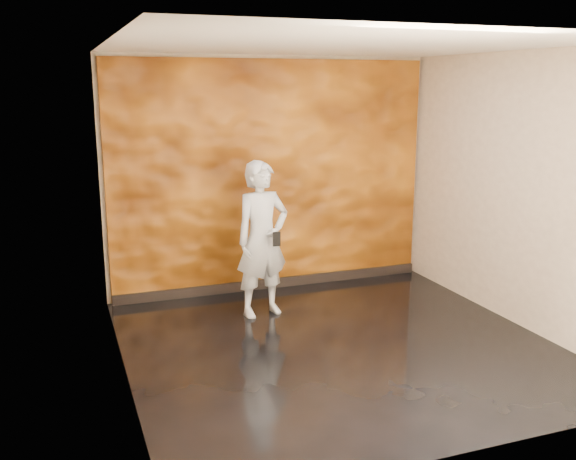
# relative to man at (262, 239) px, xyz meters

# --- Properties ---
(room) EXTENTS (4.02, 4.02, 2.81)m
(room) POSITION_rel_man_xyz_m (0.42, -1.09, 0.56)
(room) COLOR black
(room) RESTS_ON ground
(feature_wall) EXTENTS (3.90, 0.06, 2.75)m
(feature_wall) POSITION_rel_man_xyz_m (0.42, 0.87, 0.54)
(feature_wall) COLOR orange
(feature_wall) RESTS_ON ground
(baseboard) EXTENTS (3.90, 0.04, 0.12)m
(baseboard) POSITION_rel_man_xyz_m (0.42, 0.83, -0.78)
(baseboard) COLOR black
(baseboard) RESTS_ON ground
(man) EXTENTS (0.68, 0.52, 1.69)m
(man) POSITION_rel_man_xyz_m (0.00, 0.00, 0.00)
(man) COLOR #A7AFB8
(man) RESTS_ON ground
(phone) EXTENTS (0.08, 0.02, 0.15)m
(phone) POSITION_rel_man_xyz_m (0.07, -0.27, 0.06)
(phone) COLOR black
(phone) RESTS_ON man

